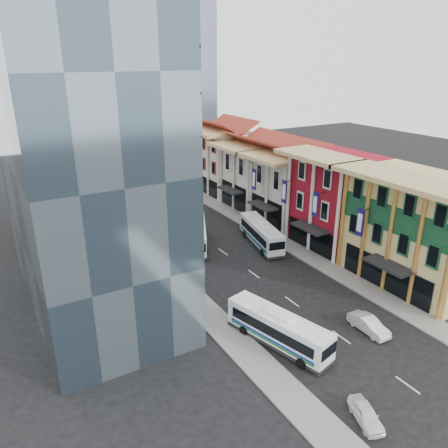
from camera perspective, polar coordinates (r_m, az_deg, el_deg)
ground at (r=40.94m, az=16.09°, el=-14.73°), size 200.00×200.00×0.00m
sidewalk_right at (r=60.21m, az=6.90°, el=-1.87°), size 3.00×90.00×0.15m
sidewalk_left at (r=52.53m, az=-8.19°, el=-5.51°), size 3.00×90.00×0.15m
shophouse_tan at (r=50.84m, az=23.84°, el=-0.81°), size 8.00×14.00×12.00m
shophouse_red at (r=58.09m, az=14.48°, el=2.96°), size 8.00×10.00×12.00m
shophouse_cream_near at (r=65.11m, az=8.61°, el=4.42°), size 8.00×9.00×10.00m
shophouse_cream_mid at (r=72.05m, az=4.15°, el=6.23°), size 8.00×9.00×10.00m
shophouse_cream_far at (r=80.56m, az=-0.08°, el=8.24°), size 8.00×12.00×11.00m
office_tower at (r=42.60m, az=-18.38°, el=8.65°), size 12.00×26.00×30.00m
office_block_far at (r=66.65m, az=-21.21°, el=5.39°), size 10.00×18.00×14.00m
bus_left_near at (r=38.70m, az=7.12°, el=-13.37°), size 4.79×10.29×3.22m
bus_left_far at (r=57.17m, az=-3.60°, el=-1.35°), size 6.57×10.16×3.25m
bus_right at (r=57.59m, az=4.88°, el=-1.20°), size 4.58×10.52×3.28m
sedan_left at (r=33.84m, az=18.06°, el=-22.57°), size 2.48×3.74×1.18m
sedan_right at (r=42.57m, az=18.38°, el=-12.38°), size 1.54×4.20×1.38m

